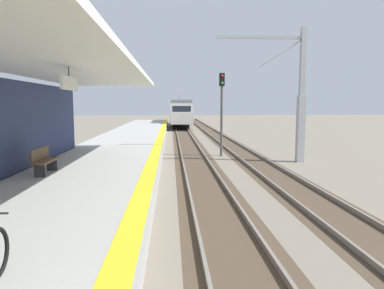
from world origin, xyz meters
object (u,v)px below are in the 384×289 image
Objects in this scene: approaching_train at (180,112)px; rail_signal_post at (222,106)px; platform_bench at (44,160)px; catenary_pylon_far_side at (296,98)px.

rail_signal_post is (1.81, -31.12, 1.02)m from approaching_train.
rail_signal_post reaches higher than platform_bench.
platform_bench is at bearing -127.30° from rail_signal_post.
platform_bench is (-11.36, -7.32, -2.23)m from catenary_pylon_far_side.
catenary_pylon_far_side is at bearing -80.50° from approaching_train.
rail_signal_post is 3.25× the size of platform_bench.
catenary_pylon_far_side is 4.69× the size of platform_bench.
rail_signal_post is 0.69× the size of catenary_pylon_far_side.
platform_bench is (-7.53, -9.89, -1.82)m from rail_signal_post.
catenary_pylon_far_side is (3.83, -2.57, 0.41)m from rail_signal_post.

